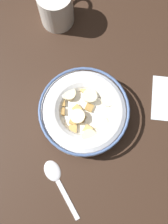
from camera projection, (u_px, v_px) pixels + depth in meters
ground_plane at (84, 116)px, 60.06cm from camera, size 115.76×115.76×2.00cm
cereal_bowl at (84, 112)px, 56.42cm from camera, size 19.36×19.36×5.14cm
spoon at (55, 177)px, 55.68cm from camera, size 10.37×12.03×0.80cm
coffee_mug at (56, 7)px, 59.98cm from camera, size 11.12×8.07×9.46cm
folded_napkin at (166, 98)px, 59.81cm from camera, size 11.87×8.87×0.30cm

